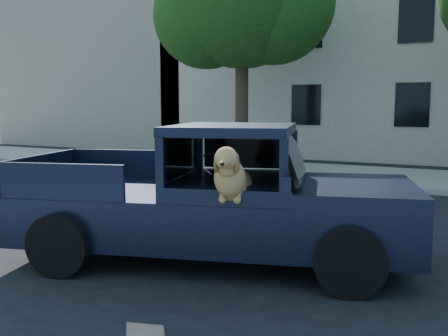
# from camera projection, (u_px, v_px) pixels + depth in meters

# --- Properties ---
(ground) EXTENTS (120.00, 120.00, 0.00)m
(ground) POSITION_uv_depth(u_px,v_px,m) (205.00, 263.00, 6.92)
(ground) COLOR black
(ground) RESTS_ON ground
(far_sidewalk) EXTENTS (60.00, 4.00, 0.15)m
(far_sidewalk) POSITION_uv_depth(u_px,v_px,m) (356.00, 176.00, 15.01)
(far_sidewalk) COLOR gray
(far_sidewalk) RESTS_ON ground
(lane_stripes) EXTENTS (21.60, 0.14, 0.01)m
(lane_stripes) POSITION_uv_depth(u_px,v_px,m) (394.00, 226.00, 9.00)
(lane_stripes) COLOR silver
(lane_stripes) RESTS_ON ground
(building_left) EXTENTS (12.00, 6.00, 8.00)m
(building_left) POSITION_uv_depth(u_px,v_px,m) (117.00, 73.00, 27.80)
(building_left) COLOR tan
(building_left) RESTS_ON ground
(pickup_truck) EXTENTS (5.71, 3.51, 1.91)m
(pickup_truck) POSITION_uv_depth(u_px,v_px,m) (209.00, 215.00, 6.99)
(pickup_truck) COLOR black
(pickup_truck) RESTS_ON ground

